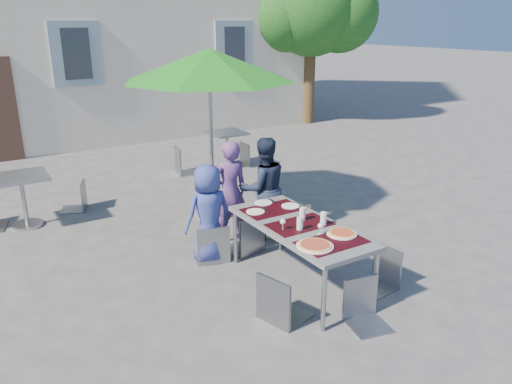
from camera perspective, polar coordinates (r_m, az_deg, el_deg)
ground at (r=5.81m, az=-0.37°, el=-10.87°), size 90.00×90.00×0.00m
tree at (r=14.98m, az=6.39°, el=20.25°), size 3.60×3.00×4.70m
dining_table at (r=5.59m, az=5.02°, el=-4.24°), size 0.80×1.85×0.76m
pizza_near_left at (r=5.04m, az=6.74°, el=-6.07°), size 0.38×0.38×0.03m
pizza_near_right at (r=5.36m, az=9.77°, el=-4.65°), size 0.32×0.32×0.03m
glassware at (r=5.50m, az=5.87°, el=-3.18°), size 0.53×0.49×0.15m
place_settings at (r=6.05m, az=1.61°, el=-1.68°), size 0.72×0.49×0.01m
child_0 at (r=6.21m, az=-5.44°, el=-2.49°), size 0.63×0.42×1.26m
child_1 at (r=6.74m, az=-3.05°, el=0.01°), size 0.55×0.39×1.41m
child_2 at (r=6.84m, az=0.85°, el=0.42°), size 0.76×0.53×1.43m
chair_0 at (r=6.20m, az=-5.12°, el=-3.33°), size 0.51×0.51×0.93m
chair_1 at (r=6.41m, az=-1.06°, el=-2.29°), size 0.51×0.52×0.97m
chair_2 at (r=6.75m, az=4.23°, el=-1.03°), size 0.45×0.46×1.00m
chair_3 at (r=4.97m, az=2.79°, el=-8.93°), size 0.54×0.53×0.97m
chair_4 at (r=5.81m, az=14.42°, el=-5.97°), size 0.43×0.42×0.87m
chair_5 at (r=5.10m, az=12.55°, el=-9.51°), size 0.46×0.46×0.87m
patio_umbrella at (r=7.35m, az=-5.36°, el=14.12°), size 2.51×2.51×2.53m
cafe_table_0 at (r=8.01m, az=-25.13°, el=0.12°), size 0.73×0.73×0.78m
bg_chair_r_0 at (r=8.42m, az=-19.90°, el=1.35°), size 0.50×0.50×0.87m
cafe_table_1 at (r=10.29m, az=-3.33°, el=5.60°), size 0.70×0.70×0.75m
bg_chair_l_1 at (r=9.92m, az=-8.40°, el=5.41°), size 0.53×0.52×1.02m
bg_chair_r_1 at (r=10.42m, az=-1.79°, el=5.80°), size 0.40×0.39×0.89m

